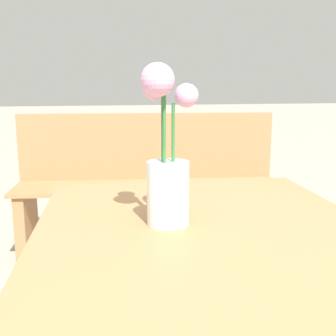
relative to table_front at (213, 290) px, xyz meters
The scene contains 3 objects.
table_front is the anchor object (origin of this frame).
flower_vase 0.26m from the table_front, 125.80° to the left, with size 0.12×0.12×0.33m.
bench_near 1.71m from the table_front, 85.26° to the left, with size 1.57×0.53×0.85m.
Camera 1 is at (-0.24, -0.73, 1.02)m, focal length 45.00 mm.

